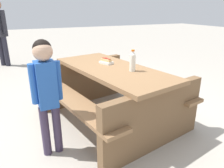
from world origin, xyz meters
name	(u,v)px	position (x,y,z in m)	size (l,w,h in m)	color
ground_plane	(112,119)	(0.00, 0.00, 0.00)	(30.00, 30.00, 0.00)	#ADA599
picnic_table	(112,90)	(0.00, 0.00, 0.44)	(2.03, 1.71, 0.75)	olive
soda_bottle	(133,61)	(-0.25, -0.15, 0.87)	(0.07, 0.07, 0.26)	silver
hotdog_tray	(106,61)	(0.22, -0.01, 0.78)	(0.21, 0.17, 0.08)	white
child_in_coat	(46,85)	(-0.38, 0.87, 0.77)	(0.19, 0.30, 1.21)	#3F334C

